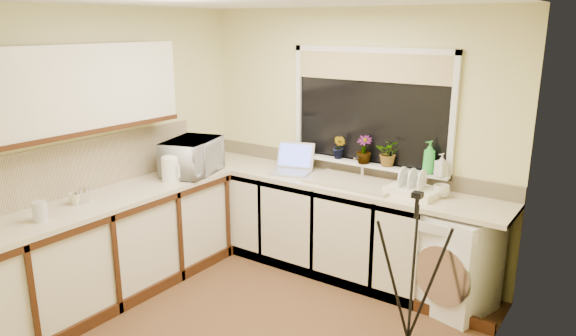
{
  "coord_description": "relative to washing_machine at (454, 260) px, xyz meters",
  "views": [
    {
      "loc": [
        2.33,
        -2.9,
        2.3
      ],
      "look_at": [
        -0.07,
        0.55,
        1.15
      ],
      "focal_mm": 32.99,
      "sensor_mm": 36.0,
      "label": 1
    }
  ],
  "objects": [
    {
      "name": "plant_c",
      "position": [
        -0.97,
        0.22,
        0.76
      ],
      "size": [
        0.17,
        0.17,
        0.26
      ],
      "primitive_type": "imported",
      "rotation": [
        0.0,
        0.0,
        0.23
      ],
      "color": "#999999",
      "rests_on": "windowsill"
    },
    {
      "name": "cup_back",
      "position": [
        -0.19,
        0.1,
        0.54
      ],
      "size": [
        0.14,
        0.14,
        0.11
      ],
      "primitive_type": "imported",
      "rotation": [
        0.0,
        0.0,
        -0.05
      ],
      "color": "beige",
      "rests_on": "worktop_back"
    },
    {
      "name": "washing_machine",
      "position": [
        0.0,
        0.0,
        0.0
      ],
      "size": [
        0.71,
        0.7,
        0.83
      ],
      "primitive_type": "cube",
      "rotation": [
        0.0,
        0.0,
        -0.25
      ],
      "color": "white",
      "rests_on": "floor"
    },
    {
      "name": "glass_jug",
      "position": [
        -2.41,
        -2.12,
        0.56
      ],
      "size": [
        0.1,
        0.1,
        0.15
      ],
      "primitive_type": "cylinder",
      "color": "silver",
      "rests_on": "worktop_left"
    },
    {
      "name": "ceiling",
      "position": [
        -1.17,
        -1.17,
        2.03
      ],
      "size": [
        3.2,
        3.2,
        0.0
      ],
      "primitive_type": "plane",
      "rotation": [
        3.14,
        0.0,
        0.0
      ],
      "color": "white",
      "rests_on": "ground"
    },
    {
      "name": "wall_back",
      "position": [
        -1.17,
        0.33,
        0.81
      ],
      "size": [
        3.2,
        0.0,
        3.2
      ],
      "primitive_type": "plane",
      "rotation": [
        1.57,
        0.0,
        0.0
      ],
      "color": "beige",
      "rests_on": "ground"
    },
    {
      "name": "wall_right",
      "position": [
        0.43,
        -1.17,
        0.81
      ],
      "size": [
        0.0,
        3.0,
        3.0
      ],
      "primitive_type": "plane",
      "rotation": [
        1.57,
        0.0,
        -1.57
      ],
      "color": "beige",
      "rests_on": "ground"
    },
    {
      "name": "splashback_back",
      "position": [
        -1.17,
        0.32,
        0.55
      ],
      "size": [
        3.2,
        0.02,
        0.14
      ],
      "primitive_type": "cube",
      "color": "beige",
      "rests_on": "wall_back"
    },
    {
      "name": "dish_rack",
      "position": [
        -0.4,
        0.03,
        0.51
      ],
      "size": [
        0.47,
        0.38,
        0.06
      ],
      "primitive_type": "cube",
      "rotation": [
        0.0,
        0.0,
        -0.14
      ],
      "color": "white",
      "rests_on": "worktop_back"
    },
    {
      "name": "wall_left",
      "position": [
        -2.77,
        -1.17,
        0.81
      ],
      "size": [
        0.0,
        3.0,
        3.0
      ],
      "primitive_type": "plane",
      "rotation": [
        1.57,
        0.0,
        1.57
      ],
      "color": "beige",
      "rests_on": "ground"
    },
    {
      "name": "window_glass",
      "position": [
        -0.97,
        0.31,
        1.13
      ],
      "size": [
        1.5,
        0.02,
        1.0
      ],
      "primitive_type": "cube",
      "color": "black",
      "rests_on": "wall_back"
    },
    {
      "name": "steel_jar",
      "position": [
        -2.51,
        -1.69,
        0.54
      ],
      "size": [
        0.09,
        0.09,
        0.12
      ],
      "primitive_type": "cylinder",
      "color": "silver",
      "rests_on": "worktop_left"
    },
    {
      "name": "kettle",
      "position": [
        -2.39,
        -0.85,
        0.59
      ],
      "size": [
        0.17,
        0.17,
        0.22
      ],
      "primitive_type": "cylinder",
      "color": "white",
      "rests_on": "worktop_left"
    },
    {
      "name": "soap_bottle_clear",
      "position": [
        -0.24,
        0.22,
        0.73
      ],
      "size": [
        0.11,
        0.11,
        0.19
      ],
      "primitive_type": "imported",
      "rotation": [
        0.0,
        0.0,
        -0.35
      ],
      "color": "#999999",
      "rests_on": "windowsill"
    },
    {
      "name": "base_cabinet_left",
      "position": [
        -2.47,
        -1.47,
        0.01
      ],
      "size": [
        0.54,
        2.4,
        0.86
      ],
      "primitive_type": "cube",
      "color": "silver",
      "rests_on": "floor"
    },
    {
      "name": "faucet",
      "position": [
        -0.97,
        0.21,
        0.6
      ],
      "size": [
        0.03,
        0.03,
        0.24
      ],
      "primitive_type": "cylinder",
      "color": "silver",
      "rests_on": "worktop_back"
    },
    {
      "name": "window_blind",
      "position": [
        -0.97,
        0.29,
        1.51
      ],
      "size": [
        1.5,
        0.02,
        0.25
      ],
      "primitive_type": "cube",
      "color": "tan",
      "rests_on": "wall_back"
    },
    {
      "name": "floor",
      "position": [
        -1.17,
        -1.17,
        -0.42
      ],
      "size": [
        3.2,
        3.2,
        0.0
      ],
      "primitive_type": "plane",
      "color": "brown",
      "rests_on": "ground"
    },
    {
      "name": "sink",
      "position": [
        -0.97,
        0.03,
        0.5
      ],
      "size": [
        0.82,
        0.46,
        0.03
      ],
      "primitive_type": "cube",
      "color": "tan",
      "rests_on": "worktop_back"
    },
    {
      "name": "laptop",
      "position": [
        -1.65,
        0.05,
        0.55
      ],
      "size": [
        0.45,
        0.44,
        0.27
      ],
      "rotation": [
        0.0,
        0.0,
        0.28
      ],
      "color": "#ABAAB3",
      "rests_on": "worktop_back"
    },
    {
      "name": "splashback_left",
      "position": [
        -2.76,
        -1.47,
        0.71
      ],
      "size": [
        0.02,
        2.4,
        0.45
      ],
      "primitive_type": "cube",
      "color": "beige",
      "rests_on": "wall_left"
    },
    {
      "name": "microwave",
      "position": [
        -2.41,
        -0.55,
        0.65
      ],
      "size": [
        0.57,
        0.7,
        0.33
      ],
      "primitive_type": "imported",
      "rotation": [
        0.0,
        0.0,
        1.86
      ],
      "color": "silver",
      "rests_on": "worktop_left"
    },
    {
      "name": "plant_b",
      "position": [
        -1.24,
        0.23,
        0.75
      ],
      "size": [
        0.14,
        0.13,
        0.23
      ],
      "primitive_type": "imported",
      "rotation": [
        0.0,
        0.0,
        -0.22
      ],
      "color": "#999999",
      "rests_on": "windowsill"
    },
    {
      "name": "windowsill",
      "position": [
        -0.97,
        0.26,
        0.62
      ],
      "size": [
        1.6,
        0.14,
        0.03
      ],
      "primitive_type": "cube",
      "color": "white",
      "rests_on": "wall_back"
    },
    {
      "name": "cup_left",
      "position": [
        -2.53,
        -1.75,
        0.53
      ],
      "size": [
        0.13,
        0.13,
        0.09
      ],
      "primitive_type": "imported",
      "rotation": [
        0.0,
        0.0,
        0.39
      ],
      "color": "beige",
      "rests_on": "worktop_left"
    },
    {
      "name": "plant_d",
      "position": [
        -0.74,
        0.26,
        0.76
      ],
      "size": [
        0.25,
        0.22,
        0.25
      ],
      "primitive_type": "imported",
      "rotation": [
        0.0,
        0.0,
        0.15
      ],
      "color": "#999999",
      "rests_on": "windowsill"
    },
    {
      "name": "worktop_back",
      "position": [
        -1.17,
        0.03,
        0.46
      ],
      "size": [
        3.2,
        0.6,
        0.04
      ],
      "primitive_type": "cube",
      "color": "beige",
      "rests_on": "base_cabinet_back"
    },
    {
      "name": "wall_front",
      "position": [
        -1.17,
        -2.67,
        0.81
      ],
      "size": [
        3.2,
        0.0,
        3.2
      ],
      "primitive_type": "plane",
      "rotation": [
        -1.57,
        0.0,
        0.0
      ],
      "color": "beige",
      "rests_on": "ground"
    },
    {
      "name": "worktop_left",
      "position": [
        -2.47,
        -1.47,
        0.46
      ],
      "size": [
        0.6,
        2.4,
        0.04
      ],
      "primitive_type": "cube",
      "color": "beige",
      "rests_on": "base_cabinet_left"
    },
    {
      "name": "upper_cabinet",
      "position": [
        -2.61,
        -1.62,
        1.38
      ],
      "size": [
        0.28,
        1.9,
        0.7
      ],
      "primitive_type": "cube",
      "color": "silver",
      "rests_on": "wall_left"
    },
    {
      "name": "soap_bottle_green",
      "position": [
        -0.35,
        0.22,
        0.78
      ],
      "size": [
        0.15,
        0.15,
        0.29
      ],
      "primitive_type": "imported",
      "rotation": [
        0.0,
        0.0,
        -0.41
      ],
      "color": "green",
      "rests_on": "windowsill"
    },
    {
      "name": "tripod",
      "position": [
        -0.1,
        -0.68,
        0.17
      ],
      "size": [
        0.68,
        0.68,
        1.17
      ],
      "primitive_type": null,
      "rotation": [
        0.0,
        0.0,
        -0.21
      ],
      "color": "black",
      "rests_on": "floor"
    },
    {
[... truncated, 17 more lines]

